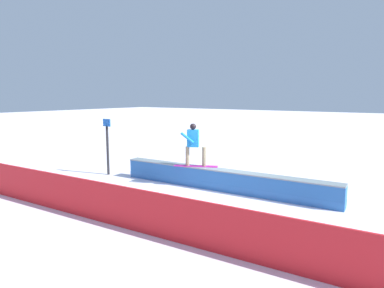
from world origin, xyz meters
The scene contains 5 objects.
ground_plane centered at (0.00, 0.00, 0.00)m, with size 120.00×120.00×0.00m, color white.
grind_box centered at (0.00, 0.00, 0.33)m, with size 7.91×0.91×0.73m.
snowboarder centered at (1.09, 0.09, 1.56)m, with size 1.54×0.95×1.53m.
safety_fence centered at (0.00, 4.28, 0.53)m, with size 13.05×0.06×1.05m, color red.
trail_marker centered at (5.01, 0.63, 1.22)m, with size 0.40×0.10×2.30m.
Camera 1 is at (-5.68, 9.91, 3.24)m, focal length 31.83 mm.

